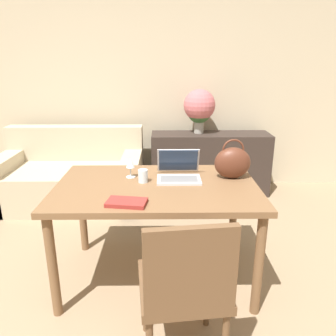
% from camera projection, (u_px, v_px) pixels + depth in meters
% --- Properties ---
extents(wall_back, '(10.00, 0.06, 2.70)m').
position_uv_depth(wall_back, '(150.00, 78.00, 3.97)').
color(wall_back, beige).
rests_on(wall_back, ground_plane).
extents(dining_table, '(1.39, 0.88, 0.74)m').
position_uv_depth(dining_table, '(157.00, 196.00, 2.28)').
color(dining_table, brown).
rests_on(dining_table, ground_plane).
extents(chair, '(0.49, 0.49, 0.89)m').
position_uv_depth(chair, '(185.00, 285.00, 1.60)').
color(chair, brown).
rests_on(chair, ground_plane).
extents(couch, '(1.59, 0.89, 0.82)m').
position_uv_depth(couch, '(72.00, 178.00, 3.74)').
color(couch, '#C1B293').
rests_on(couch, ground_plane).
extents(sideboard, '(1.40, 0.40, 0.74)m').
position_uv_depth(sideboard, '(210.00, 163.00, 3.97)').
color(sideboard, '#332823').
rests_on(sideboard, ground_plane).
extents(laptop, '(0.31, 0.29, 0.20)m').
position_uv_depth(laptop, '(179.00, 170.00, 2.37)').
color(laptop, silver).
rests_on(laptop, dining_table).
extents(drinking_glass, '(0.07, 0.07, 0.09)m').
position_uv_depth(drinking_glass, '(143.00, 176.00, 2.28)').
color(drinking_glass, silver).
rests_on(drinking_glass, dining_table).
extents(wine_glass, '(0.07, 0.07, 0.15)m').
position_uv_depth(wine_glass, '(130.00, 164.00, 2.36)').
color(wine_glass, silver).
rests_on(wine_glass, dining_table).
extents(handbag, '(0.26, 0.15, 0.29)m').
position_uv_depth(handbag, '(232.00, 162.00, 2.35)').
color(handbag, '#592D1E').
rests_on(handbag, dining_table).
extents(flower_vase, '(0.37, 0.37, 0.51)m').
position_uv_depth(flower_vase, '(199.00, 108.00, 3.80)').
color(flower_vase, '#9E998E').
rests_on(flower_vase, sideboard).
extents(book, '(0.25, 0.17, 0.02)m').
position_uv_depth(book, '(127.00, 202.00, 1.94)').
color(book, maroon).
rests_on(book, dining_table).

